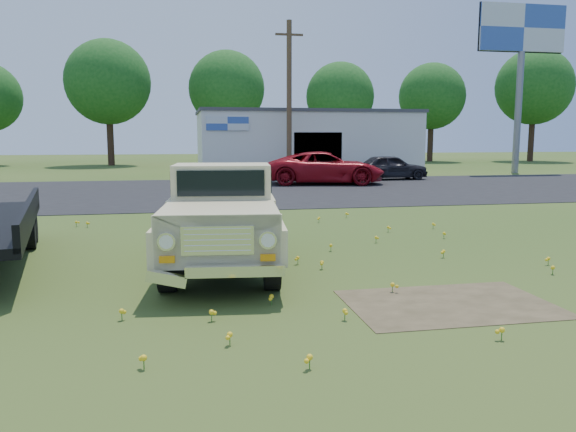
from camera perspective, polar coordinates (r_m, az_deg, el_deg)
The scene contains 15 objects.
ground at distance 10.97m, azimuth 1.80°, elevation -4.87°, with size 140.00×140.00×0.00m, color #2F4D18.
asphalt_lot at distance 25.65m, azimuth -5.65°, elevation 2.56°, with size 90.00×14.00×0.02m, color black.
dirt_patch_a at distance 8.73m, azimuth 16.07°, elevation -8.60°, with size 3.00×2.00×0.01m, color #453B24.
dirt_patch_b at distance 14.14m, azimuth -9.32°, elevation -2.03°, with size 2.20×1.60×0.01m, color #453B24.
commercial_building at distance 38.34m, azimuth 1.62°, elevation 7.56°, with size 14.20×8.20×4.15m.
billboard at distance 41.53m, azimuth 22.65°, elevation 15.91°, with size 6.10×0.45×11.05m.
utility_pole_mid at distance 33.11m, azimuth 0.12°, elevation 11.81°, with size 1.60×0.30×9.00m.
treeline_c at distance 50.43m, azimuth -17.83°, elevation 12.81°, with size 7.04×7.04×10.47m.
treeline_d at distance 51.28m, azimuth -6.23°, elevation 12.70°, with size 6.72×6.72×10.00m.
treeline_e at distance 51.59m, azimuth 5.31°, elevation 11.98°, with size 6.08×6.08×9.04m.
treeline_f at distance 57.49m, azimuth 14.41°, elevation 11.68°, with size 6.40×6.40×9.52m.
treeline_g at distance 61.21m, azimuth 23.74°, elevation 11.92°, with size 7.36×7.36×10.95m.
vintage_pickup_truck at distance 10.59m, azimuth -6.65°, elevation 0.00°, with size 2.10×5.40×1.96m, color beige, non-canonical shape.
red_pickup at distance 29.07m, azimuth 3.84°, elevation 4.87°, with size 2.76×5.98×1.66m, color maroon.
dark_sedan at distance 32.59m, azimuth 10.38°, elevation 4.89°, with size 1.67×4.16×1.42m, color black.
Camera 1 is at (-2.38, -10.42, 2.46)m, focal length 35.00 mm.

